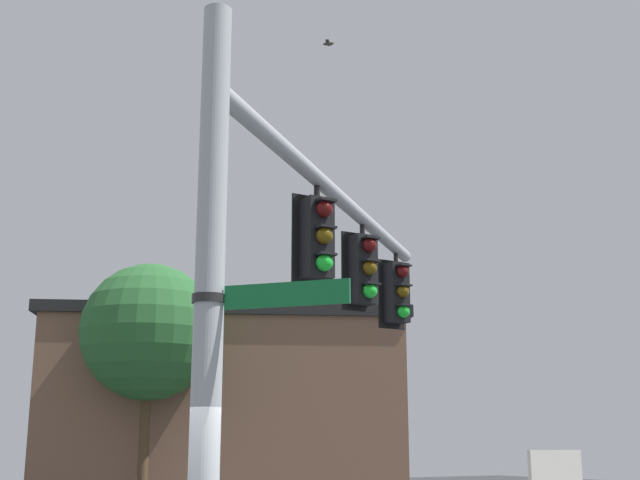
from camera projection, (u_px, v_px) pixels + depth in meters
name	position (u px, v px, depth m)	size (l,w,h in m)	color
signal_pole	(208.00, 329.00, 7.72)	(0.28, 0.28, 6.41)	#ADB2B7
mast_arm	(340.00, 198.00, 11.97)	(0.21, 0.21, 8.03)	#ADB2B7
traffic_light_nearest_pole	(318.00, 238.00, 10.85)	(0.54, 0.49, 1.31)	black
traffic_light_mid_inner	(364.00, 269.00, 12.82)	(0.54, 0.49, 1.31)	black
traffic_light_mid_outer	(397.00, 292.00, 14.78)	(0.54, 0.49, 1.31)	black
street_name_sign	(247.00, 297.00, 7.67)	(1.04, 1.20, 0.22)	#147238
bird_flying	(328.00, 44.00, 15.32)	(0.23, 0.24, 0.08)	#4C4742
storefront_building	(224.00, 418.00, 23.73)	(11.13, 9.27, 5.74)	brown
tree_by_storefront	(149.00, 333.00, 20.86)	(3.36, 3.36, 6.55)	#4C3823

